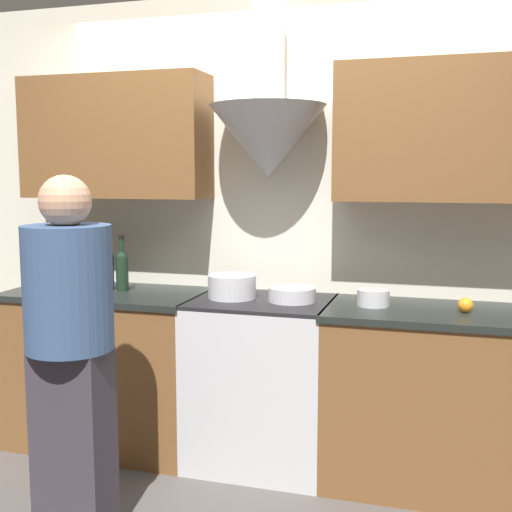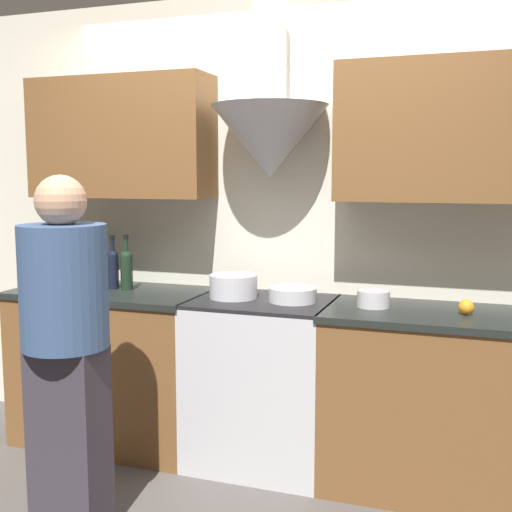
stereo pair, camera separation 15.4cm
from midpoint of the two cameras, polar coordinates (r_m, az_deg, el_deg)
The scene contains 17 objects.
ground_plane at distance 3.47m, azimuth -2.47°, elevation -19.95°, with size 12.00×12.00×0.00m, color #4C4744.
wall_back at distance 3.65m, azimuth 0.56°, elevation 5.47°, with size 8.40×0.63×2.60m.
counter_left at distance 3.94m, azimuth -13.99°, elevation -9.58°, with size 1.14×0.62×0.92m.
counter_right at distance 3.43m, azimuth 14.96°, elevation -12.19°, with size 1.18×0.62×0.92m.
stove_range at distance 3.58m, azimuth -0.78°, elevation -11.07°, with size 0.75×0.60×0.92m.
wine_bottle_0 at distance 4.09m, azimuth -19.90°, elevation -0.83°, with size 0.07×0.07×0.31m.
wine_bottle_1 at distance 4.05m, azimuth -18.85°, elevation -0.58°, with size 0.08×0.08×0.36m.
wine_bottle_2 at distance 4.00m, azimuth -17.39°, elevation -0.86°, with size 0.07×0.07×0.33m.
wine_bottle_3 at distance 3.93m, azimuth -16.60°, elevation -0.75°, with size 0.08×0.08×0.34m.
wine_bottle_4 at distance 3.89m, azimuth -15.40°, elevation -0.80°, with size 0.08×0.08×0.36m.
wine_bottle_5 at distance 3.85m, azimuth -14.14°, elevation -1.03°, with size 0.07×0.07×0.32m.
wine_bottle_6 at distance 3.80m, azimuth -12.95°, elevation -1.09°, with size 0.07×0.07×0.32m.
stock_pot at distance 3.51m, azimuth -3.40°, elevation -2.72°, with size 0.26×0.26×0.13m.
mixing_bowl at distance 3.42m, azimuth 1.94°, elevation -3.41°, with size 0.25×0.25×0.08m.
orange_fruit at distance 3.28m, azimuth 16.85°, elevation -4.21°, with size 0.07×0.07×0.07m.
saucepan at distance 3.34m, azimuth 9.09°, elevation -3.68°, with size 0.17×0.17×0.08m.
person_foreground_left at distance 2.88m, azimuth -17.67°, elevation -7.57°, with size 0.37×0.37×1.59m.
Camera 1 is at (0.94, -2.94, 1.59)m, focal length 45.00 mm.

